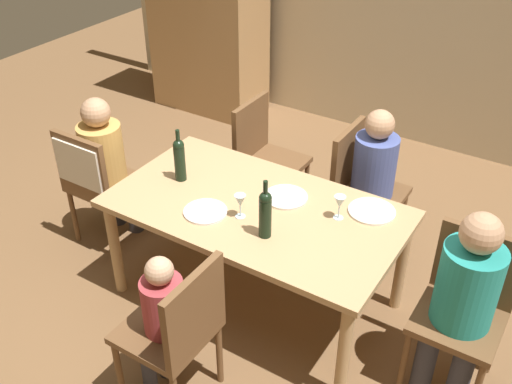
# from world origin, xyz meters

# --- Properties ---
(ground_plane) EXTENTS (10.00, 10.00, 0.00)m
(ground_plane) POSITION_xyz_m (0.00, 0.00, 0.00)
(ground_plane) COLOR brown
(armoire_cabinet) EXTENTS (1.18, 0.62, 2.18)m
(armoire_cabinet) POSITION_xyz_m (-1.97, 2.24, 1.10)
(armoire_cabinet) COLOR #A87F51
(armoire_cabinet) RESTS_ON ground_plane
(dining_table) EXTENTS (1.74, 0.97, 0.73)m
(dining_table) POSITION_xyz_m (0.00, 0.00, 0.65)
(dining_table) COLOR tan
(dining_table) RESTS_ON ground_plane
(chair_far_right) EXTENTS (0.44, 0.44, 0.92)m
(chair_far_right) POSITION_xyz_m (0.30, 0.87, 0.53)
(chair_far_right) COLOR brown
(chair_far_right) RESTS_ON ground_plane
(chair_right_end) EXTENTS (0.44, 0.44, 0.92)m
(chair_right_end) POSITION_xyz_m (1.25, 0.09, 0.53)
(chair_right_end) COLOR brown
(chair_right_end) RESTS_ON ground_plane
(chair_left_end) EXTENTS (0.44, 0.46, 0.92)m
(chair_left_end) POSITION_xyz_m (-1.25, -0.12, 0.59)
(chair_left_end) COLOR brown
(chair_left_end) RESTS_ON ground_plane
(chair_near) EXTENTS (0.44, 0.44, 0.92)m
(chair_near) POSITION_xyz_m (0.09, -0.87, 0.53)
(chair_near) COLOR brown
(chair_near) RESTS_ON ground_plane
(chair_far_left) EXTENTS (0.44, 0.44, 0.92)m
(chair_far_left) POSITION_xyz_m (-0.48, 0.87, 0.53)
(chair_far_left) COLOR brown
(chair_far_left) RESTS_ON ground_plane
(person_woman_host) EXTENTS (0.33, 0.29, 1.10)m
(person_woman_host) POSITION_xyz_m (0.42, 0.87, 0.64)
(person_woman_host) COLOR #33333D
(person_woman_host) RESTS_ON ground_plane
(person_man_bearded) EXTENTS (0.31, 0.36, 1.14)m
(person_man_bearded) POSITION_xyz_m (1.25, -0.03, 0.66)
(person_man_bearded) COLOR #33333D
(person_man_bearded) RESTS_ON ground_plane
(person_man_guest) EXTENTS (0.30, 0.34, 1.12)m
(person_man_guest) POSITION_xyz_m (-1.25, 0.03, 0.65)
(person_man_guest) COLOR #33333D
(person_man_guest) RESTS_ON ground_plane
(person_child_small) EXTENTS (0.25, 0.22, 0.94)m
(person_child_small) POSITION_xyz_m (-0.02, -0.87, 0.56)
(person_child_small) COLOR #33333D
(person_child_small) RESTS_ON ground_plane
(wine_bottle_tall_green) EXTENTS (0.07, 0.07, 0.35)m
(wine_bottle_tall_green) POSITION_xyz_m (-0.56, 0.00, 0.88)
(wine_bottle_tall_green) COLOR black
(wine_bottle_tall_green) RESTS_ON dining_table
(wine_bottle_dark_red) EXTENTS (0.07, 0.07, 0.35)m
(wine_bottle_dark_red) POSITION_xyz_m (0.19, -0.21, 0.88)
(wine_bottle_dark_red) COLOR black
(wine_bottle_dark_red) RESTS_ON dining_table
(wine_glass_near_left) EXTENTS (0.07, 0.07, 0.15)m
(wine_glass_near_left) POSITION_xyz_m (0.46, 0.15, 0.84)
(wine_glass_near_left) COLOR silver
(wine_glass_near_left) RESTS_ON dining_table
(wine_glass_centre) EXTENTS (0.07, 0.07, 0.15)m
(wine_glass_centre) POSITION_xyz_m (-0.02, -0.14, 0.84)
(wine_glass_centre) COLOR silver
(wine_glass_centre) RESTS_ON dining_table
(dinner_plate_host) EXTENTS (0.28, 0.28, 0.01)m
(dinner_plate_host) POSITION_xyz_m (0.60, 0.31, 0.74)
(dinner_plate_host) COLOR white
(dinner_plate_host) RESTS_ON dining_table
(dinner_plate_guest_left) EXTENTS (0.27, 0.27, 0.01)m
(dinner_plate_guest_left) POSITION_xyz_m (0.11, 0.17, 0.74)
(dinner_plate_guest_left) COLOR silver
(dinner_plate_guest_left) RESTS_ON dining_table
(dinner_plate_guest_right) EXTENTS (0.26, 0.26, 0.01)m
(dinner_plate_guest_right) POSITION_xyz_m (-0.21, -0.21, 0.74)
(dinner_plate_guest_right) COLOR white
(dinner_plate_guest_right) RESTS_ON dining_table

